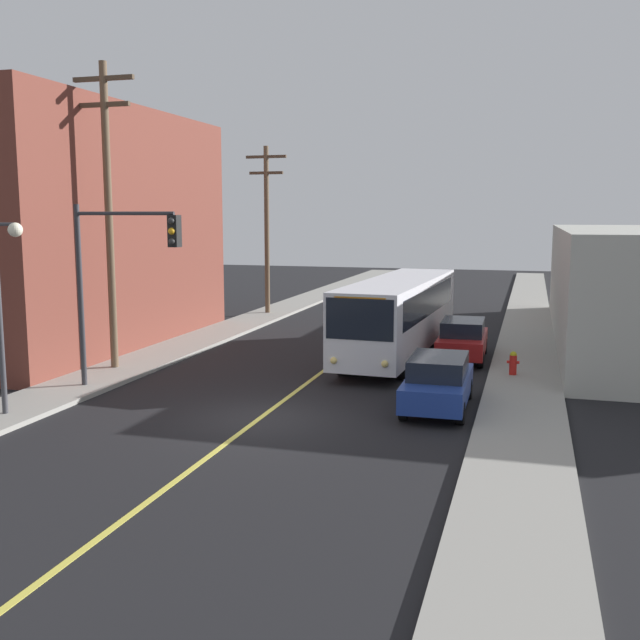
# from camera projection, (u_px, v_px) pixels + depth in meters

# --- Properties ---
(ground_plane) EXTENTS (120.00, 120.00, 0.00)m
(ground_plane) POSITION_uv_depth(u_px,v_px,m) (260.00, 418.00, 21.10)
(ground_plane) COLOR black
(sidewalk_left) EXTENTS (2.50, 90.00, 0.15)m
(sidewalk_left) POSITION_uv_depth(u_px,v_px,m) (187.00, 345.00, 32.59)
(sidewalk_left) COLOR gray
(sidewalk_left) RESTS_ON ground
(sidewalk_right) EXTENTS (2.50, 90.00, 0.15)m
(sidewalk_right) POSITION_uv_depth(u_px,v_px,m) (525.00, 363.00, 28.60)
(sidewalk_right) COLOR gray
(sidewalk_right) RESTS_ON ground
(lane_stripe_center) EXTENTS (0.16, 60.00, 0.01)m
(lane_stripe_center) POSITION_uv_depth(u_px,v_px,m) (370.00, 336.00, 35.36)
(lane_stripe_center) COLOR #D8CC4C
(lane_stripe_center) RESTS_ON ground
(building_left_brick) EXTENTS (10.00, 16.07, 10.31)m
(building_left_brick) POSITION_uv_depth(u_px,v_px,m) (46.00, 229.00, 32.62)
(building_left_brick) COLOR brown
(building_left_brick) RESTS_ON ground
(city_bus) EXTENTS (3.14, 12.25, 3.20)m
(city_bus) POSITION_uv_depth(u_px,v_px,m) (399.00, 313.00, 30.09)
(city_bus) COLOR silver
(city_bus) RESTS_ON ground
(parked_car_blue) EXTENTS (1.87, 4.42, 1.62)m
(parked_car_blue) POSITION_uv_depth(u_px,v_px,m) (438.00, 382.00, 22.01)
(parked_car_blue) COLOR navy
(parked_car_blue) RESTS_ON ground
(parked_car_red) EXTENTS (1.89, 4.43, 1.62)m
(parked_car_red) POSITION_uv_depth(u_px,v_px,m) (463.00, 339.00, 29.56)
(parked_car_red) COLOR maroon
(parked_car_red) RESTS_ON ground
(utility_pole_near) EXTENTS (2.40, 0.28, 11.05)m
(utility_pole_near) POSITION_uv_depth(u_px,v_px,m) (108.00, 204.00, 26.62)
(utility_pole_near) COLOR brown
(utility_pole_near) RESTS_ON sidewalk_left
(utility_pole_mid) EXTENTS (2.40, 0.28, 9.50)m
(utility_pole_mid) POSITION_uv_depth(u_px,v_px,m) (267.00, 222.00, 42.02)
(utility_pole_mid) COLOR brown
(utility_pole_mid) RESTS_ON sidewalk_left
(traffic_signal_left_corner) EXTENTS (3.75, 0.48, 6.00)m
(traffic_signal_left_corner) POSITION_uv_depth(u_px,v_px,m) (120.00, 262.00, 23.61)
(traffic_signal_left_corner) COLOR #2D2D33
(traffic_signal_left_corner) RESTS_ON sidewalk_left
(street_lamp_left) EXTENTS (0.98, 0.40, 5.50)m
(street_lamp_left) POSITION_uv_depth(u_px,v_px,m) (4.00, 289.00, 20.52)
(street_lamp_left) COLOR #38383D
(street_lamp_left) RESTS_ON sidewalk_left
(fire_hydrant) EXTENTS (0.44, 0.26, 0.84)m
(fire_hydrant) POSITION_uv_depth(u_px,v_px,m) (513.00, 363.00, 26.12)
(fire_hydrant) COLOR red
(fire_hydrant) RESTS_ON sidewalk_right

